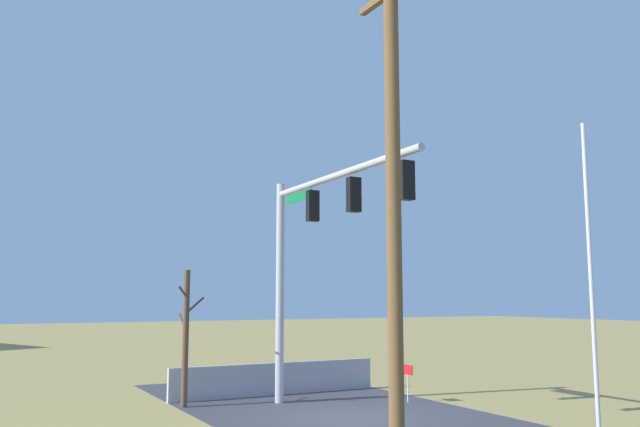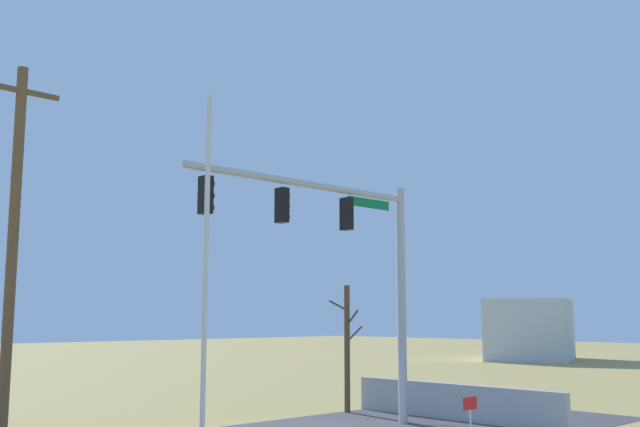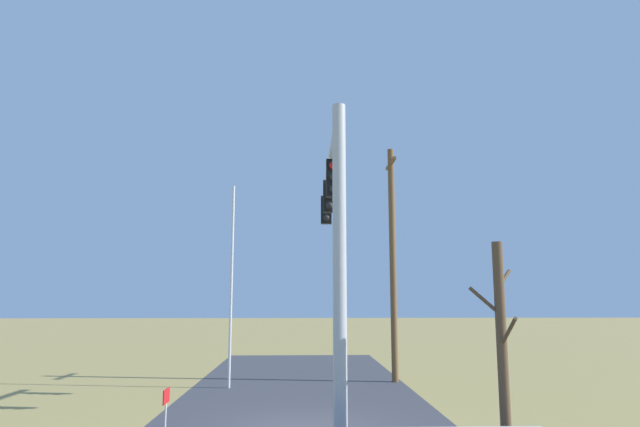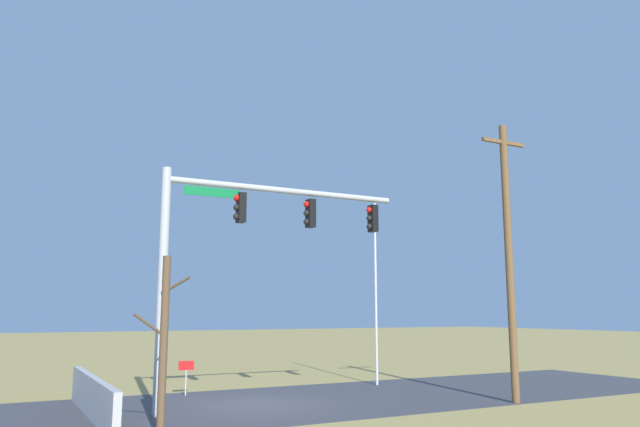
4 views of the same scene
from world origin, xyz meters
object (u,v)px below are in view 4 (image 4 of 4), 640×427
object	(u,v)px
signal_mast	(240,239)
bare_tree	(164,342)
open_sign	(186,370)
flagpole	(376,292)
utility_pole	(509,255)

from	to	relation	value
signal_mast	bare_tree	bearing A→B (deg)	44.68
open_sign	signal_mast	bearing A→B (deg)	97.24
bare_tree	open_sign	xyz separation A→B (m)	(-2.53, -6.83, -1.32)
flagpole	bare_tree	size ratio (longest dim) A/B	1.74
flagpole	open_sign	xyz separation A→B (m)	(7.84, -0.43, -2.87)
bare_tree	open_sign	world-z (taller)	bare_tree
signal_mast	flagpole	distance (m)	8.23
signal_mast	bare_tree	xyz separation A→B (m)	(3.02, 2.99, -3.02)
utility_pole	bare_tree	bearing A→B (deg)	0.26
flagpole	bare_tree	distance (m)	12.28
flagpole	utility_pole	distance (m)	6.56
signal_mast	open_sign	size ratio (longest dim) A/B	6.70
signal_mast	open_sign	bearing A→B (deg)	-82.76
signal_mast	utility_pole	bearing A→B (deg)	161.17
utility_pole	open_sign	distance (m)	12.01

